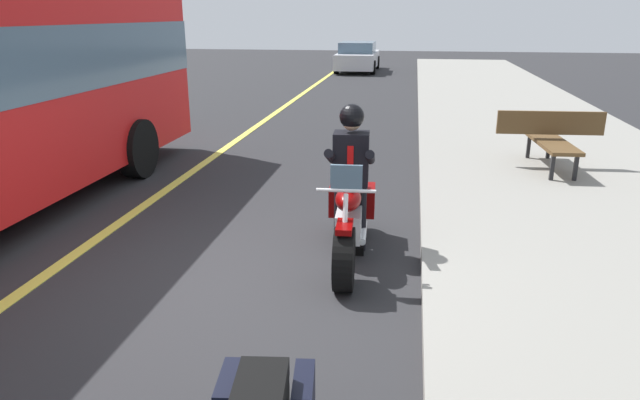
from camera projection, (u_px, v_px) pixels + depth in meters
ground_plane at (229, 281)px, 6.08m from camera, size 80.00×80.00×0.00m
lane_center_stripe at (55, 268)px, 6.38m from camera, size 60.00×0.16×0.01m
motorcycle_main at (349, 220)px, 6.57m from camera, size 2.22×0.66×1.26m
rider_main at (351, 166)px, 6.57m from camera, size 0.64×0.57×1.74m
car_silver at (358, 57)px, 27.93m from camera, size 4.60×1.92×1.40m
bench_sidewalk at (551, 135)px, 9.85m from camera, size 1.83×1.80×0.95m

